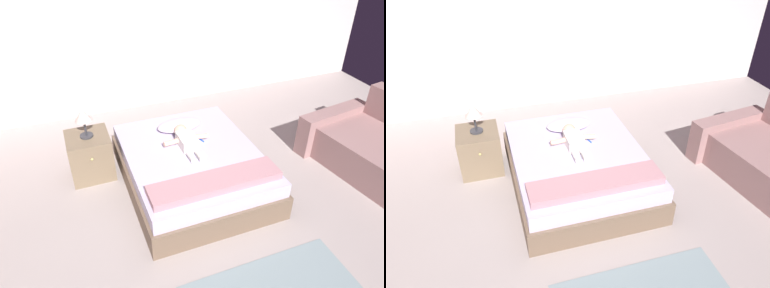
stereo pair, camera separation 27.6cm
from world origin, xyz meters
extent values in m
plane|color=#A89A96|center=(0.00, 0.00, 0.00)|extent=(8.00, 8.00, 0.00)
cube|color=silver|center=(0.00, 3.00, 1.36)|extent=(8.00, 0.12, 2.71)
cube|color=brown|center=(0.18, 0.90, 0.14)|extent=(1.42, 1.76, 0.27)
cube|color=silver|center=(0.18, 0.90, 0.35)|extent=(1.37, 1.69, 0.16)
ellipsoid|color=silver|center=(0.21, 1.39, 0.49)|extent=(0.52, 0.28, 0.11)
cube|color=white|center=(0.17, 1.02, 0.50)|extent=(0.18, 0.29, 0.13)
sphere|color=beige|center=(0.17, 1.23, 0.51)|extent=(0.15, 0.15, 0.15)
cylinder|color=beige|center=(0.00, 1.06, 0.50)|extent=(0.17, 0.07, 0.06)
cylinder|color=beige|center=(0.34, 1.06, 0.50)|extent=(0.18, 0.09, 0.06)
cylinder|color=white|center=(0.12, 0.79, 0.46)|extent=(0.06, 0.19, 0.06)
cylinder|color=white|center=(0.22, 0.79, 0.46)|extent=(0.06, 0.19, 0.06)
cube|color=blue|center=(0.36, 1.08, 0.44)|extent=(0.04, 0.11, 0.01)
cube|color=white|center=(0.34, 1.13, 0.45)|extent=(0.02, 0.03, 0.01)
cube|color=gray|center=(2.13, 1.00, 0.26)|extent=(1.03, 0.34, 0.51)
cube|color=#7A664E|center=(-0.83, 1.49, 0.26)|extent=(0.47, 0.47, 0.51)
sphere|color=tan|center=(-0.83, 1.24, 0.37)|extent=(0.03, 0.03, 0.03)
cylinder|color=#333338|center=(-0.83, 1.49, 0.52)|extent=(0.14, 0.14, 0.02)
cylinder|color=#333338|center=(-0.83, 1.49, 0.62)|extent=(0.02, 0.02, 0.18)
cone|color=beige|center=(-0.83, 1.49, 0.78)|extent=(0.18, 0.18, 0.14)
cube|color=#B88189|center=(0.18, 0.31, 0.47)|extent=(1.28, 0.29, 0.08)
camera|label=1|loc=(-0.98, -2.07, 2.66)|focal=34.02mm
camera|label=2|loc=(-0.72, -2.15, 2.66)|focal=34.02mm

